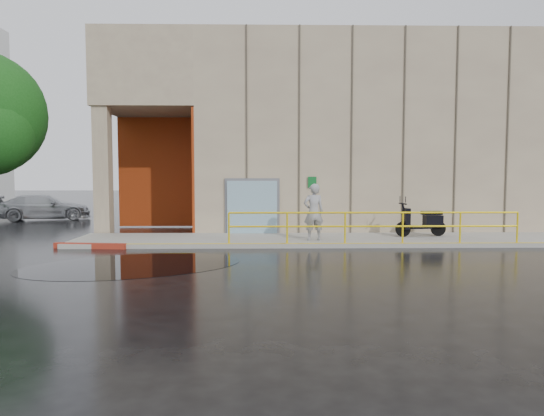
{
  "coord_description": "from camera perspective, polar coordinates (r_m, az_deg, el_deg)",
  "views": [
    {
      "loc": [
        0.6,
        -12.56,
        2.41
      ],
      "look_at": [
        0.9,
        3.0,
        1.32
      ],
      "focal_mm": 32.0,
      "sensor_mm": 36.0,
      "label": 1
    }
  ],
  "objects": [
    {
      "name": "building",
      "position": [
        24.04,
        9.78,
        8.24
      ],
      "size": [
        20.0,
        10.17,
        8.0
      ],
      "color": "gray",
      "rests_on": "ground"
    },
    {
      "name": "ground",
      "position": [
        12.8,
        -3.81,
        -6.84
      ],
      "size": [
        120.0,
        120.0,
        0.0
      ],
      "primitive_type": "plane",
      "color": "black",
      "rests_on": "ground"
    },
    {
      "name": "puddle",
      "position": [
        13.41,
        -15.95,
        -6.47
      ],
      "size": [
        6.64,
        5.3,
        0.01
      ],
      "primitive_type": "cube",
      "rotation": [
        0.0,
        0.0,
        0.34
      ],
      "color": "black",
      "rests_on": "ground"
    },
    {
      "name": "red_curb",
      "position": [
        16.79,
        -20.64,
        -4.18
      ],
      "size": [
        2.4,
        0.47,
        0.18
      ],
      "primitive_type": "cube",
      "rotation": [
        0.0,
        0.0,
        -0.12
      ],
      "color": "#9D2A19",
      "rests_on": "ground"
    },
    {
      "name": "guardrail",
      "position": [
        16.22,
        11.91,
        -2.19
      ],
      "size": [
        9.56,
        0.06,
        1.03
      ],
      "color": "yellow",
      "rests_on": "sidewalk"
    },
    {
      "name": "scooter",
      "position": [
        18.38,
        17.21,
        -0.59
      ],
      "size": [
        1.93,
        0.84,
        1.47
      ],
      "rotation": [
        0.0,
        0.0,
        0.13
      ],
      "color": "black",
      "rests_on": "sidewalk"
    },
    {
      "name": "sidewalk",
      "position": [
        17.55,
        10.09,
        -3.69
      ],
      "size": [
        20.0,
        3.0,
        0.15
      ],
      "primitive_type": "cube",
      "color": "gray",
      "rests_on": "ground"
    },
    {
      "name": "car_c",
      "position": [
        28.12,
        -25.22,
        0.07
      ],
      "size": [
        4.94,
        3.18,
        1.33
      ],
      "primitive_type": "imported",
      "rotation": [
        0.0,
        0.0,
        1.88
      ],
      "color": "#B2B5BA",
      "rests_on": "ground"
    },
    {
      "name": "person",
      "position": [
        16.53,
        4.92,
        -0.48
      ],
      "size": [
        0.77,
        0.58,
        1.94
      ],
      "primitive_type": "imported",
      "rotation": [
        0.0,
        0.0,
        3.31
      ],
      "color": "#999A9D",
      "rests_on": "sidewalk"
    }
  ]
}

